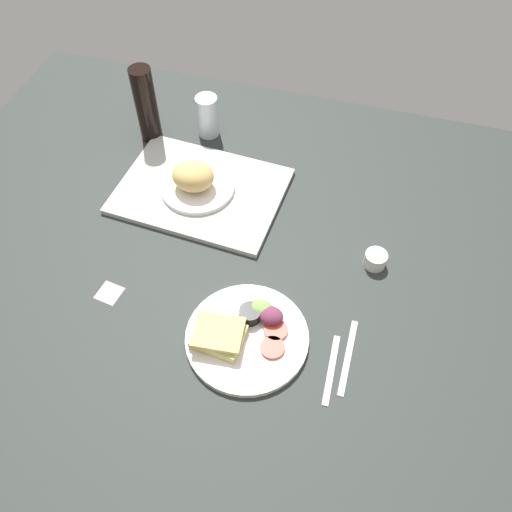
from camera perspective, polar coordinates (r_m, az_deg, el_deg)
ground_plane at (r=132.91cm, az=-1.19°, el=-2.22°), size 190.00×150.00×3.00cm
serving_tray at (r=149.39cm, az=-6.01°, el=7.03°), size 46.97×35.74×1.60cm
bread_plate_near at (r=146.40cm, az=-6.63°, el=8.17°), size 20.62×20.62×9.31cm
plate_with_salad at (r=120.73cm, az=-1.23°, el=-8.40°), size 28.14×28.14×5.40cm
drinking_glass at (r=164.40cm, az=-5.28°, el=14.87°), size 6.60×6.60×13.02cm
soda_bottle at (r=162.45cm, az=-11.83°, el=15.75°), size 6.40×6.40×23.62cm
espresso_cup at (r=134.98cm, az=12.81°, el=-0.37°), size 5.60×5.60×4.00cm
fork at (r=119.57cm, az=8.17°, el=-12.06°), size 2.01×17.04×0.50cm
knife at (r=121.45cm, az=9.95°, el=-10.72°), size 1.48×19.01×0.50cm
sticky_note at (r=133.15cm, az=-15.61°, el=-3.88°), size 6.33×6.33×0.12cm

